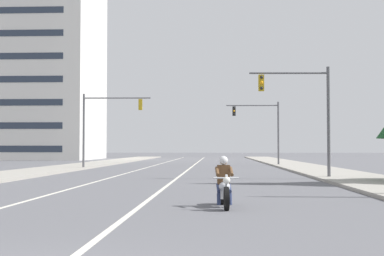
% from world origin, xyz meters
% --- Properties ---
extents(lane_stripe_center, '(0.16, 100.00, 0.01)m').
position_xyz_m(lane_stripe_center, '(0.28, 45.00, 0.00)').
color(lane_stripe_center, beige).
rests_on(lane_stripe_center, ground).
extents(lane_stripe_left, '(0.16, 100.00, 0.01)m').
position_xyz_m(lane_stripe_left, '(-3.57, 45.00, 0.00)').
color(lane_stripe_left, beige).
rests_on(lane_stripe_left, ground).
extents(sidewalk_kerb_right, '(4.40, 110.00, 0.14)m').
position_xyz_m(sidewalk_kerb_right, '(10.09, 40.00, 0.07)').
color(sidewalk_kerb_right, '#9E998E').
rests_on(sidewalk_kerb_right, ground).
extents(sidewalk_kerb_left, '(4.40, 110.00, 0.14)m').
position_xyz_m(sidewalk_kerb_left, '(-10.09, 40.00, 0.07)').
color(sidewalk_kerb_left, '#9E998E').
rests_on(sidewalk_kerb_left, ground).
extents(motorcycle_with_rider, '(0.70, 2.19, 1.46)m').
position_xyz_m(motorcycle_with_rider, '(2.71, 9.22, 0.59)').
color(motorcycle_with_rider, black).
rests_on(motorcycle_with_rider, ground).
extents(traffic_signal_near_right, '(4.45, 0.49, 6.20)m').
position_xyz_m(traffic_signal_near_right, '(7.45, 23.52, 4.07)').
color(traffic_signal_near_right, '#56565B').
rests_on(traffic_signal_near_right, ground).
extents(traffic_signal_near_left, '(5.62, 0.41, 6.20)m').
position_xyz_m(traffic_signal_near_left, '(-6.81, 37.59, 4.14)').
color(traffic_signal_near_left, '#56565B').
rests_on(traffic_signal_near_left, ground).
extents(traffic_signal_mid_right, '(5.13, 0.41, 6.20)m').
position_xyz_m(traffic_signal_mid_right, '(7.06, 45.85, 4.11)').
color(traffic_signal_mid_right, '#56565B').
rests_on(traffic_signal_mid_right, ground).
extents(apartment_building_far_left_block, '(30.05, 18.25, 29.34)m').
position_xyz_m(apartment_building_far_left_block, '(-31.09, 75.29, 14.67)').
color(apartment_building_far_left_block, silver).
rests_on(apartment_building_far_left_block, ground).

